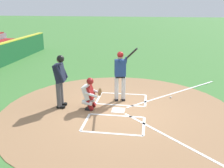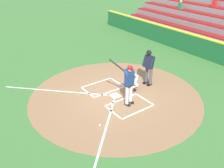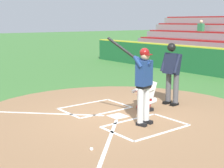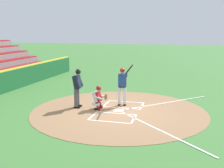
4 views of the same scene
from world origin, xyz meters
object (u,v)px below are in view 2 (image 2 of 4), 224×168
Objects in this scene: plate_umpire at (149,65)px; baseball at (100,125)px; batter at (129,82)px; catcher at (132,79)px.

plate_umpire is 4.28m from baseball.
batter reaches higher than plate_umpire.
catcher is 3.25m from baseball.
plate_umpire reaches higher than baseball.
baseball is at bearing 106.89° from batter.
catcher is 15.27× the size of baseball.
batter is at bearing -73.11° from baseball.
plate_umpire is at bearing -69.47° from baseball.
catcher is at bearing -62.78° from baseball.
catcher is 1.15m from plate_umpire.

